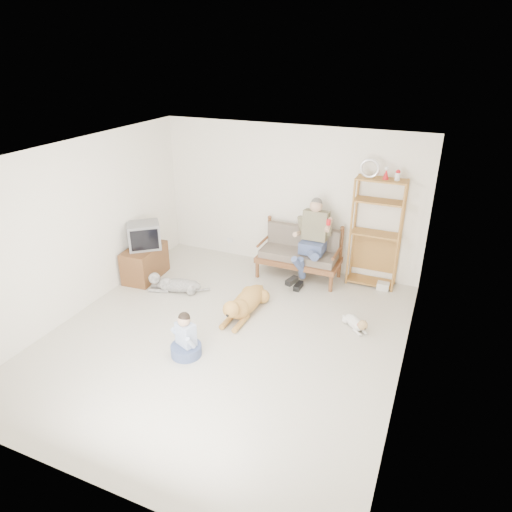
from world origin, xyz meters
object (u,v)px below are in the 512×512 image
at_px(tv_stand, 145,262).
at_px(golden_retriever, 244,303).
at_px(loveseat, 300,252).
at_px(etagere, 376,232).

xyz_separation_m(tv_stand, golden_retriever, (2.22, -0.44, -0.11)).
distance_m(loveseat, golden_retriever, 1.70).
bearing_deg(tv_stand, golden_retriever, -15.39).
height_order(loveseat, tv_stand, loveseat).
bearing_deg(etagere, golden_retriever, -132.54).
xyz_separation_m(loveseat, tv_stand, (-2.61, -1.19, -0.19)).
distance_m(loveseat, etagere, 1.40).
distance_m(loveseat, tv_stand, 2.88).
height_order(loveseat, etagere, etagere).
relative_size(loveseat, tv_stand, 1.61).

